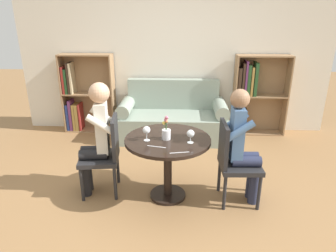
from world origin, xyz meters
The scene contains 15 objects.
ground_plane centered at (0.00, 0.00, 0.00)m, with size 16.00×16.00×0.00m, color olive.
back_wall centered at (0.00, 2.18, 1.35)m, with size 5.20×0.05×2.70m.
round_table centered at (0.00, 0.00, 0.56)m, with size 0.91×0.91×0.71m.
couch centered at (0.00, 1.75, 0.31)m, with size 1.74×0.80×0.92m.
bookshelf_left centered at (-1.56, 2.02, 0.60)m, with size 0.87×0.28×1.33m.
bookshelf_right centered at (1.32, 2.02, 0.67)m, with size 0.87×0.28×1.33m.
chair_left centered at (-0.70, 0.07, 0.49)m, with size 0.47×0.47×0.90m.
chair_right centered at (0.70, -0.04, 0.49)m, with size 0.44×0.44×0.90m.
person_left centered at (-0.78, 0.06, 0.70)m, with size 0.44×0.37×1.28m.
person_right centered at (0.79, -0.03, 0.66)m, with size 0.43×0.35×1.25m.
wine_glass_left centered at (-0.21, -0.07, 0.82)m, with size 0.08×0.08×0.15m.
wine_glass_right centered at (0.24, -0.10, 0.80)m, with size 0.08×0.08×0.14m.
flower_vase centered at (-0.02, -0.02, 0.79)m, with size 0.09×0.09×0.26m.
knife_left_setting centered at (-0.10, -0.22, 0.71)m, with size 0.19×0.05×0.00m.
fork_left_setting centered at (0.13, -0.34, 0.71)m, with size 0.19×0.05×0.00m.
Camera 1 is at (0.14, -2.90, 1.94)m, focal length 32.00 mm.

